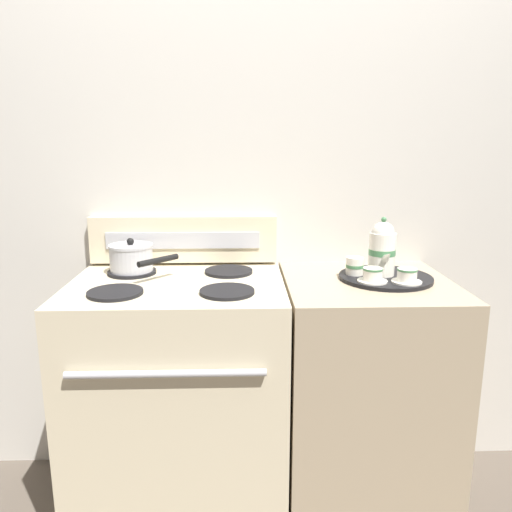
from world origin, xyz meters
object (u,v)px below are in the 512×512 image
object	(u,v)px
stove	(181,398)
creamer_jug	(355,266)
serving_tray	(385,278)
teacup_left	(373,275)
teacup_right	(407,276)
saucepan	(132,258)
teapot	(382,249)

from	to	relation	value
stove	creamer_jug	bearing A→B (deg)	3.82
serving_tray	teacup_left	bearing A→B (deg)	-131.32
teacup_right	creamer_jug	bearing A→B (deg)	143.47
serving_tray	stove	bearing A→B (deg)	-178.49
saucepan	creamer_jug	size ratio (longest dim) A/B	4.07
teacup_right	creamer_jug	world-z (taller)	creamer_jug
teacup_right	saucepan	bearing A→B (deg)	168.40
stove	teacup_right	distance (m)	0.97
serving_tray	teacup_right	bearing A→B (deg)	-63.09
stove	saucepan	size ratio (longest dim) A/B	3.43
stove	teapot	bearing A→B (deg)	2.65
serving_tray	saucepan	bearing A→B (deg)	173.32
stove	teacup_right	size ratio (longest dim) A/B	8.84
serving_tray	creamer_jug	bearing A→B (deg)	167.95
creamer_jug	teacup_right	bearing A→B (deg)	-36.53
serving_tray	teapot	xyz separation A→B (m)	(-0.01, 0.01, 0.11)
saucepan	teacup_right	world-z (taller)	saucepan
teacup_left	teacup_right	bearing A→B (deg)	-6.27
teapot	creamer_jug	bearing A→B (deg)	174.73
serving_tray	creamer_jug	size ratio (longest dim) A/B	5.09
teacup_left	teacup_right	size ratio (longest dim) A/B	1.00
teapot	creamer_jug	size ratio (longest dim) A/B	3.25
serving_tray	teacup_left	xyz separation A→B (m)	(-0.07, -0.08, 0.03)
stove	serving_tray	world-z (taller)	serving_tray
saucepan	serving_tray	size ratio (longest dim) A/B	0.80
saucepan	teacup_right	xyz separation A→B (m)	(1.01, -0.21, -0.03)
stove	serving_tray	bearing A→B (deg)	1.51
creamer_jug	serving_tray	bearing A→B (deg)	-12.05
teapot	teacup_left	size ratio (longest dim) A/B	2.06
saucepan	teacup_left	xyz separation A→B (m)	(0.89, -0.19, -0.03)
stove	teapot	distance (m)	0.96
creamer_jug	stove	bearing A→B (deg)	-176.18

